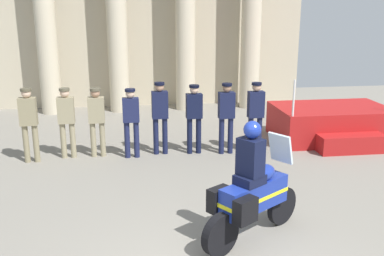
% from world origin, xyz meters
% --- Properties ---
extents(colonnade_backdrop, '(10.93, 1.52, 7.06)m').
position_xyz_m(colonnade_backdrop, '(-0.24, 11.00, 3.70)').
color(colonnade_backdrop, '#B6AB91').
rests_on(colonnade_backdrop, ground_plane).
extents(reviewing_stand, '(3.02, 2.44, 1.79)m').
position_xyz_m(reviewing_stand, '(4.37, 6.22, 0.43)').
color(reviewing_stand, '#A51919').
rests_on(reviewing_stand, ground_plane).
extents(officer_in_row_0, '(0.39, 0.24, 1.73)m').
position_xyz_m(officer_in_row_0, '(-3.30, 5.42, 1.02)').
color(officer_in_row_0, '#847A5B').
rests_on(officer_in_row_0, ground_plane).
extents(officer_in_row_1, '(0.39, 0.24, 1.68)m').
position_xyz_m(officer_in_row_1, '(-2.49, 5.62, 0.99)').
color(officer_in_row_1, gray).
rests_on(officer_in_row_1, ground_plane).
extents(officer_in_row_2, '(0.39, 0.24, 1.66)m').
position_xyz_m(officer_in_row_2, '(-1.80, 5.62, 0.98)').
color(officer_in_row_2, gray).
rests_on(officer_in_row_2, ground_plane).
extents(officer_in_row_3, '(0.39, 0.24, 1.66)m').
position_xyz_m(officer_in_row_3, '(-1.00, 5.43, 0.98)').
color(officer_in_row_3, '#191E42').
rests_on(officer_in_row_3, ground_plane).
extents(officer_in_row_4, '(0.39, 0.24, 1.76)m').
position_xyz_m(officer_in_row_4, '(-0.31, 5.61, 1.04)').
color(officer_in_row_4, '#141938').
rests_on(officer_in_row_4, ground_plane).
extents(officer_in_row_5, '(0.39, 0.24, 1.70)m').
position_xyz_m(officer_in_row_5, '(0.51, 5.54, 1.00)').
color(officer_in_row_5, black).
rests_on(officer_in_row_5, ground_plane).
extents(officer_in_row_6, '(0.39, 0.24, 1.74)m').
position_xyz_m(officer_in_row_6, '(1.28, 5.43, 1.03)').
color(officer_in_row_6, '#141938').
rests_on(officer_in_row_6, ground_plane).
extents(officer_in_row_7, '(0.39, 0.24, 1.74)m').
position_xyz_m(officer_in_row_7, '(2.00, 5.43, 1.03)').
color(officer_in_row_7, '#141938').
rests_on(officer_in_row_7, ground_plane).
extents(motorcycle_with_rider, '(1.79, 1.30, 1.90)m').
position_xyz_m(motorcycle_with_rider, '(0.78, 1.27, 0.79)').
color(motorcycle_with_rider, black).
rests_on(motorcycle_with_rider, ground_plane).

